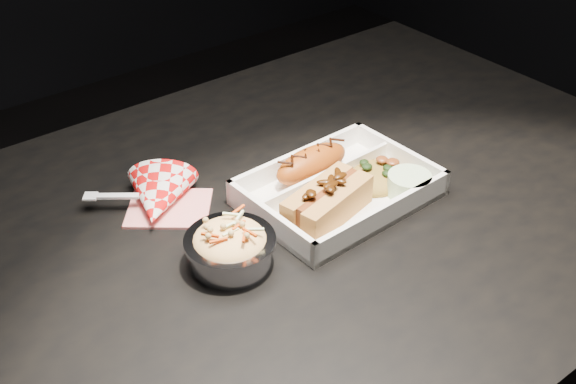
# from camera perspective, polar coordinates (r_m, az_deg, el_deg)

# --- Properties ---
(dining_table) EXTENTS (1.20, 0.80, 0.75)m
(dining_table) POSITION_cam_1_polar(r_m,az_deg,el_deg) (1.03, 0.00, -5.62)
(dining_table) COLOR black
(dining_table) RESTS_ON ground
(food_tray) EXTENTS (0.26, 0.19, 0.04)m
(food_tray) POSITION_cam_1_polar(r_m,az_deg,el_deg) (1.00, 3.96, -0.01)
(food_tray) COLOR white
(food_tray) RESTS_ON dining_table
(fried_pastry) EXTENTS (0.12, 0.05, 0.05)m
(fried_pastry) POSITION_cam_1_polar(r_m,az_deg,el_deg) (1.02, 1.88, 2.28)
(fried_pastry) COLOR #A54710
(fried_pastry) RESTS_ON food_tray
(hotdog) EXTENTS (0.14, 0.09, 0.06)m
(hotdog) POSITION_cam_1_polar(r_m,az_deg,el_deg) (0.94, 3.13, -0.60)
(hotdog) COLOR #BD8240
(hotdog) RESTS_ON food_tray
(fried_rice_mound) EXTENTS (0.10, 0.08, 0.03)m
(fried_rice_mound) POSITION_cam_1_polar(r_m,az_deg,el_deg) (1.02, 7.10, 1.65)
(fried_rice_mound) COLOR #A47D2F
(fried_rice_mound) RESTS_ON food_tray
(cupcake_liner) EXTENTS (0.06, 0.06, 0.03)m
(cupcake_liner) POSITION_cam_1_polar(r_m,az_deg,el_deg) (1.00, 9.54, 0.59)
(cupcake_liner) COLOR beige
(cupcake_liner) RESTS_ON food_tray
(foil_coleslaw_cup) EXTENTS (0.11, 0.11, 0.06)m
(foil_coleslaw_cup) POSITION_cam_1_polar(r_m,az_deg,el_deg) (0.87, -4.60, -4.21)
(foil_coleslaw_cup) COLOR silver
(foil_coleslaw_cup) RESTS_ON dining_table
(napkin_fork) EXTENTS (0.17, 0.15, 0.10)m
(napkin_fork) POSITION_cam_1_polar(r_m,az_deg,el_deg) (0.99, -10.23, -0.49)
(napkin_fork) COLOR red
(napkin_fork) RESTS_ON dining_table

